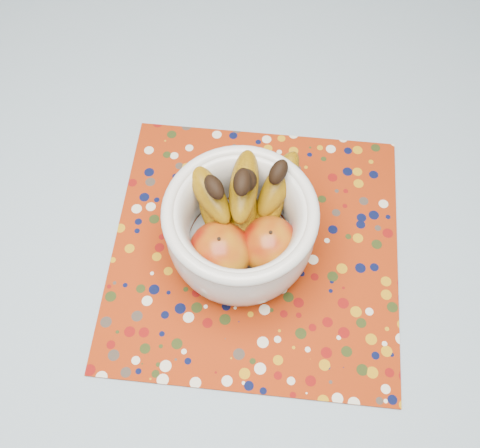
{
  "coord_description": "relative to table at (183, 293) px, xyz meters",
  "views": [
    {
      "loc": [
        0.06,
        -0.32,
        1.53
      ],
      "look_at": [
        0.09,
        0.03,
        0.84
      ],
      "focal_mm": 42.0,
      "sensor_mm": 36.0,
      "label": 1
    }
  ],
  "objects": [
    {
      "name": "tablecloth",
      "position": [
        0.0,
        0.0,
        0.08
      ],
      "size": [
        1.32,
        1.32,
        0.01
      ],
      "primitive_type": "cube",
      "color": "#6184A2",
      "rests_on": "table"
    },
    {
      "name": "placemat",
      "position": [
        0.12,
        0.03,
        0.09
      ],
      "size": [
        0.5,
        0.5,
        0.0
      ],
      "primitive_type": "cube",
      "rotation": [
        0.0,
        0.0,
        -0.19
      ],
      "color": "maroon",
      "rests_on": "tablecloth"
    },
    {
      "name": "table",
      "position": [
        0.0,
        0.0,
        0.0
      ],
      "size": [
        1.2,
        1.2,
        0.75
      ],
      "color": "brown",
      "rests_on": "ground"
    },
    {
      "name": "fruit_bowl",
      "position": [
        0.1,
        0.03,
        0.17
      ],
      "size": [
        0.24,
        0.23,
        0.18
      ],
      "color": "silver",
      "rests_on": "placemat"
    }
  ]
}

